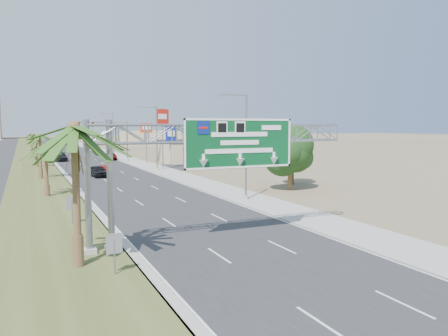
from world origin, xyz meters
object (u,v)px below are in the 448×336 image
Objects in this scene: pole_sign_blue at (171,135)px; car_left_lane at (98,171)px; sign_gantry at (213,143)px; palm_near at (74,129)px; store_building at (208,151)px; car_right_lane at (110,156)px; pole_sign_red_far at (146,131)px; pole_sign_red_near at (162,121)px; car_mid_lane at (103,171)px; signal_mast at (117,137)px; car_far at (61,157)px.

car_left_lane is at bearing -136.24° from pole_sign_blue.
pole_sign_blue is (14.06, 52.04, -0.69)m from sign_gantry.
palm_near is 0.46× the size of store_building.
store_building reaches higher than car_left_lane.
store_building is at bearing 67.64° from sign_gantry.
pole_sign_red_far reaches higher than car_right_lane.
pole_sign_red_near is (11.31, 6.87, 7.07)m from car_left_lane.
car_left_lane reaches higher than car_mid_lane.
signal_mast is at bearing 65.72° from car_left_lane.
palm_near is at bearing -94.70° from car_right_lane.
car_mid_lane is at bearing 79.07° from palm_near.
pole_sign_red_near is at bearing -72.38° from car_right_lane.
palm_near is at bearing -107.63° from car_left_lane.
pole_sign_blue reaches higher than car_mid_lane.
sign_gantry is at bearing -102.92° from pole_sign_red_near.
car_left_lane is (7.00, 39.41, -6.14)m from palm_near.
car_left_lane is 15.00m from pole_sign_red_near.
car_mid_lane is 0.76× the size of car_far.
car_left_lane is at bearing -120.68° from car_mid_lane.
pole_sign_red_near reaches higher than sign_gantry.
car_right_lane is at bearing 95.42° from signal_mast.
car_right_lane is 12.73m from pole_sign_red_far.
sign_gantry is 1.63× the size of signal_mast.
store_building is 2.33× the size of pole_sign_red_far.
palm_near is 1.93× the size of car_mid_lane.
palm_near reaches higher than car_mid_lane.
car_far is at bearing 155.81° from store_building.
car_left_lane is 0.85× the size of car_right_lane.
car_left_lane is (-7.38, -24.57, -4.06)m from signal_mast.
pole_sign_red_near is 8.98m from pole_sign_blue.
car_far reaches higher than car_mid_lane.
pole_sign_red_near is at bearing -116.84° from pole_sign_blue.
store_building is (16.83, -5.97, -2.85)m from signal_mast.
car_left_lane is at bearing 91.74° from sign_gantry.
pole_sign_red_far is at bearing -49.63° from signal_mast.
store_building is at bearing 40.23° from car_mid_lane.
car_left_lane is 30.49m from car_right_lane.
store_building is 29.11m from car_mid_lane.
store_building is 30.54m from car_left_lane.
car_far is 0.58× the size of pole_sign_red_near.
pole_sign_red_far is (4.99, -10.44, 5.31)m from car_right_lane.
palm_near reaches higher than pole_sign_blue.
store_building is 2.45× the size of pole_sign_blue.
pole_sign_red_far reaches higher than pole_sign_blue.
pole_sign_blue is 5.80m from pole_sign_red_far.
palm_near reaches higher than car_far.
palm_near reaches higher than sign_gantry.
signal_mast is 1.87× the size of car_right_lane.
store_building is 3.27× the size of car_right_lane.
pole_sign_red_far is (10.74, 56.75, 0.02)m from sign_gantry.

